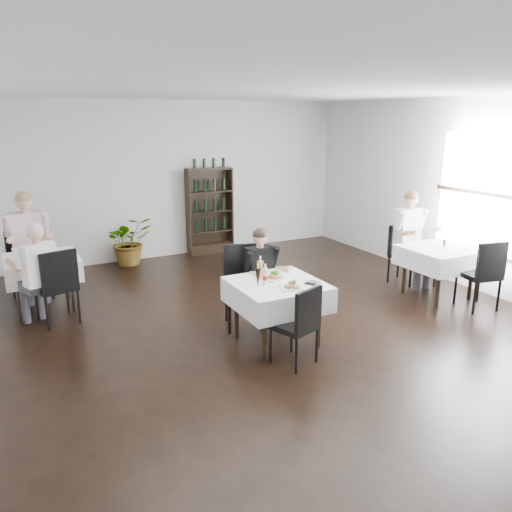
{
  "coord_description": "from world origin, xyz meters",
  "views": [
    {
      "loc": [
        -3.11,
        -4.9,
        2.65
      ],
      "look_at": [
        -0.48,
        0.2,
        1.07
      ],
      "focal_mm": 35.0,
      "sensor_mm": 36.0,
      "label": 1
    }
  ],
  "objects": [
    {
      "name": "room_shell",
      "position": [
        0.0,
        0.0,
        1.5
      ],
      "size": [
        9.0,
        9.0,
        9.0
      ],
      "color": "black",
      "rests_on": "ground"
    },
    {
      "name": "left_chair_near",
      "position": [
        -2.58,
        1.8,
        0.59
      ],
      "size": [
        0.56,
        0.57,
        1.03
      ],
      "color": "black",
      "rests_on": "ground"
    },
    {
      "name": "potted_tree",
      "position": [
        -1.07,
        4.2,
        0.46
      ],
      "size": [
        0.87,
        0.77,
        0.92
      ],
      "primitive_type": "imported",
      "rotation": [
        0.0,
        0.0,
        0.07
      ],
      "color": "#29521C",
      "rests_on": "ground"
    },
    {
      "name": "main_table",
      "position": [
        -0.3,
        0.0,
        0.62
      ],
      "size": [
        1.03,
        1.03,
        0.77
      ],
      "color": "black",
      "rests_on": "ground"
    },
    {
      "name": "left_table",
      "position": [
        -2.7,
        2.5,
        0.62
      ],
      "size": [
        0.98,
        0.98,
        0.77
      ],
      "color": "black",
      "rests_on": "ground"
    },
    {
      "name": "plate_near",
      "position": [
        -0.26,
        -0.26,
        0.79
      ],
      "size": [
        0.3,
        0.3,
        0.08
      ],
      "color": "white",
      "rests_on": "main_table"
    },
    {
      "name": "diner_main",
      "position": [
        -0.21,
        0.53,
        0.76
      ],
      "size": [
        0.52,
        0.53,
        1.31
      ],
      "color": "#393940",
      "rests_on": "ground"
    },
    {
      "name": "diner_left_near",
      "position": [
        -2.8,
        1.83,
        0.82
      ],
      "size": [
        0.61,
        0.65,
        1.41
      ],
      "color": "#393940",
      "rests_on": "ground"
    },
    {
      "name": "main_chair_far",
      "position": [
        -0.42,
        0.7,
        0.61
      ],
      "size": [
        0.62,
        0.62,
        1.07
      ],
      "color": "black",
      "rests_on": "ground"
    },
    {
      "name": "pepper_mill",
      "position": [
        2.85,
        0.36,
        0.82
      ],
      "size": [
        0.05,
        0.05,
        0.1
      ],
      "primitive_type": "cylinder",
      "rotation": [
        0.0,
        0.0,
        0.33
      ],
      "color": "black",
      "rests_on": "right_table"
    },
    {
      "name": "wine_shelf",
      "position": [
        0.6,
        4.31,
        0.85
      ],
      "size": [
        0.9,
        0.28,
        1.75
      ],
      "color": "black",
      "rests_on": "ground"
    },
    {
      "name": "right_chair_far",
      "position": [
        2.72,
        1.12,
        0.55
      ],
      "size": [
        0.58,
        0.58,
        0.97
      ],
      "color": "black",
      "rests_on": "ground"
    },
    {
      "name": "right_chair_near",
      "position": [
        2.82,
        -0.41,
        0.59
      ],
      "size": [
        0.55,
        0.55,
        1.03
      ],
      "color": "black",
      "rests_on": "ground"
    },
    {
      "name": "pilsner_dark",
      "position": [
        -0.58,
        -0.04,
        0.88
      ],
      "size": [
        0.07,
        0.07,
        0.28
      ],
      "color": "black",
      "rests_on": "main_table"
    },
    {
      "name": "pilsner_lager",
      "position": [
        -0.48,
        0.08,
        0.9
      ],
      "size": [
        0.08,
        0.08,
        0.33
      ],
      "color": "#C08C31",
      "rests_on": "main_table"
    },
    {
      "name": "diner_left_far",
      "position": [
        -2.81,
        3.07,
        0.95
      ],
      "size": [
        0.62,
        0.63,
        1.63
      ],
      "color": "#393940",
      "rests_on": "ground"
    },
    {
      "name": "coke_bottle",
      "position": [
        -0.47,
        -0.01,
        0.87
      ],
      "size": [
        0.07,
        0.07,
        0.25
      ],
      "color": "silver",
      "rests_on": "main_table"
    },
    {
      "name": "main_chair_near",
      "position": [
        -0.37,
        -0.63,
        0.52
      ],
      "size": [
        0.53,
        0.54,
        0.92
      ],
      "color": "black",
      "rests_on": "ground"
    },
    {
      "name": "napkin_cutlery",
      "position": [
        0.05,
        -0.22,
        0.78
      ],
      "size": [
        0.21,
        0.2,
        0.02
      ],
      "color": "black",
      "rests_on": "main_table"
    },
    {
      "name": "plate_far",
      "position": [
        -0.26,
        0.15,
        0.79
      ],
      "size": [
        0.35,
        0.35,
        0.09
      ],
      "color": "white",
      "rests_on": "main_table"
    },
    {
      "name": "left_chair_far",
      "position": [
        -2.86,
        3.1,
        0.6
      ],
      "size": [
        0.6,
        0.6,
        1.05
      ],
      "color": "black",
      "rests_on": "ground"
    },
    {
      "name": "window_right",
      "position": [
        3.48,
        0.0,
        1.5
      ],
      "size": [
        0.06,
        2.3,
        1.85
      ],
      "color": "white",
      "rests_on": "room_shell"
    },
    {
      "name": "diner_right_far",
      "position": [
        2.74,
        0.94,
        0.9
      ],
      "size": [
        0.58,
        0.58,
        1.55
      ],
      "color": "#393940",
      "rests_on": "ground"
    },
    {
      "name": "right_table",
      "position": [
        2.7,
        0.3,
        0.62
      ],
      "size": [
        0.98,
        0.98,
        0.77
      ],
      "color": "black",
      "rests_on": "ground"
    }
  ]
}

